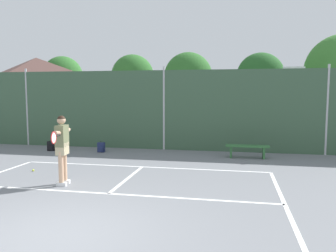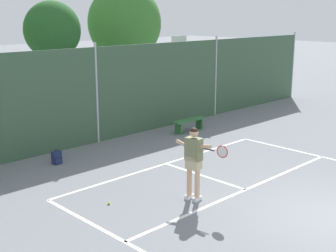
{
  "view_description": "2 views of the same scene",
  "coord_description": "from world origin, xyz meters",
  "views": [
    {
      "loc": [
        2.99,
        -5.1,
        2.46
      ],
      "look_at": [
        0.62,
        6.75,
        1.25
      ],
      "focal_mm": 36.12,
      "sensor_mm": 36.0,
      "label": 1
    },
    {
      "loc": [
        -9.5,
        -4.3,
        4.56
      ],
      "look_at": [
        -1.09,
        4.3,
        1.6
      ],
      "focal_mm": 49.68,
      "sensor_mm": 36.0,
      "label": 2
    }
  ],
  "objects": [
    {
      "name": "court_markings",
      "position": [
        0.0,
        0.65,
        0.0
      ],
      "size": [
        8.3,
        11.1,
        0.01
      ],
      "color": "white",
      "rests_on": "ground"
    },
    {
      "name": "tennis_player",
      "position": [
        -1.47,
        2.98,
        1.11
      ],
      "size": [
        0.37,
        1.42,
        1.85
      ],
      "color": "silver",
      "rests_on": "ground"
    },
    {
      "name": "treeline_backdrop",
      "position": [
        3.19,
        19.59,
        3.72
      ],
      "size": [
        24.46,
        4.44,
        6.33
      ],
      "color": "brown",
      "rests_on": "ground"
    },
    {
      "name": "tennis_ball",
      "position": [
        -3.17,
        4.23,
        0.03
      ],
      "size": [
        0.07,
        0.07,
        0.07
      ],
      "primitive_type": "sphere",
      "color": "#CCE033",
      "rests_on": "ground"
    },
    {
      "name": "backpack_navy",
      "position": [
        -2.4,
        7.84,
        0.19
      ],
      "size": [
        0.28,
        0.24,
        0.46
      ],
      "color": "navy",
      "rests_on": "ground"
    },
    {
      "name": "basketball_hoop",
      "position": [
        5.41,
        10.27,
        2.31
      ],
      "size": [
        0.9,
        0.67,
        3.55
      ],
      "color": "#284CB2",
      "rests_on": "ground"
    },
    {
      "name": "ground_plane",
      "position": [
        0.0,
        0.0,
        0.0
      ],
      "size": [
        120.0,
        120.0,
        0.0
      ],
      "primitive_type": "plane",
      "color": "slate"
    },
    {
      "name": "chainlink_fence",
      "position": [
        0.0,
        9.0,
        1.7
      ],
      "size": [
        26.09,
        0.09,
        3.54
      ],
      "color": "#38563D",
      "rests_on": "ground"
    },
    {
      "name": "courtside_bench",
      "position": [
        3.46,
        7.75,
        0.36
      ],
      "size": [
        1.6,
        0.36,
        0.48
      ],
      "color": "#336B38",
      "rests_on": "ground"
    }
  ]
}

